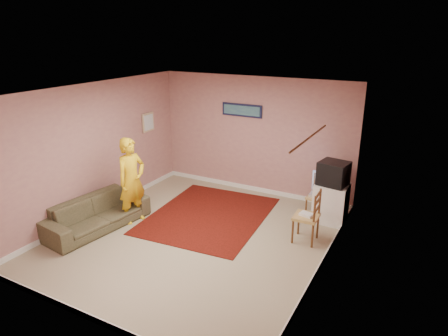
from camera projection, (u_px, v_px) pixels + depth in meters
The scene contains 26 objects.
ground at pixel (196, 237), 7.16m from camera, with size 5.00×5.00×0.00m, color gray.
wall_back at pixel (254, 136), 8.81m from camera, with size 4.50×0.02×2.60m, color tan.
wall_front at pixel (79, 230), 4.65m from camera, with size 4.50×0.02×2.60m, color tan.
wall_left at pixel (96, 150), 7.74m from camera, with size 0.02×5.00×2.60m, color tan.
wall_right at pixel (326, 193), 5.73m from camera, with size 0.02×5.00×2.60m, color tan.
ceiling at pixel (192, 91), 6.31m from camera, with size 4.50×5.00×0.02m, color silver.
baseboard_back at pixel (253, 188), 9.21m from camera, with size 4.50×0.02×0.10m, color white.
baseboard_front at pixel (91, 318), 5.07m from camera, with size 4.50×0.02×0.10m, color white.
baseboard_left at pixel (102, 209), 8.14m from camera, with size 0.02×5.00×0.10m, color white.
baseboard_right at pixel (319, 268), 6.14m from camera, with size 0.02×5.00×0.10m, color white.
window at pixel (308, 206), 4.93m from camera, with size 0.01×1.10×1.50m, color black.
curtain_sheer at pixel (302, 225), 4.88m from camera, with size 0.01×0.75×2.10m, color white.
curtain_floral at pixel (317, 204), 5.47m from camera, with size 0.01×0.35×2.10m, color beige.
curtain_rod at pixel (310, 137), 4.66m from camera, with size 0.02×0.02×1.40m, color brown.
picture_back at pixel (242, 110), 8.74m from camera, with size 0.95×0.04×0.28m.
picture_left at pixel (148, 122), 8.97m from camera, with size 0.04×0.38×0.42m.
area_rug at pixel (209, 215), 7.98m from camera, with size 2.15×2.68×0.01m, color black.
tv_cabinet at pixel (331, 203), 7.64m from camera, with size 0.60×0.54×0.76m, color white.
crt_tv at pixel (333, 173), 7.45m from camera, with size 0.58×0.54×0.44m.
chair_a at pixel (319, 193), 7.73m from camera, with size 0.44×0.42×0.47m.
dvd_player at pixel (318, 195), 7.75m from camera, with size 0.34×0.24×0.06m, color silver.
blue_throw at pixel (322, 181), 7.84m from camera, with size 0.38×0.05×0.40m, color #849FD9.
chair_b at pixel (307, 211), 6.85m from camera, with size 0.42×0.44×0.51m.
game_console at pixel (306, 214), 6.87m from camera, with size 0.22×0.16×0.05m, color white.
sofa at pixel (97, 214), 7.40m from camera, with size 1.98×0.78×0.58m, color brown.
person at pixel (132, 180), 7.52m from camera, with size 0.60×0.40×1.65m, color yellow.
Camera 1 is at (3.46, -5.36, 3.51)m, focal length 32.00 mm.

